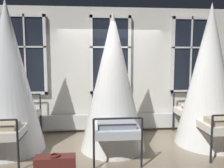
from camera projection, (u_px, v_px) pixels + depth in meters
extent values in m
plane|color=gray|center=(115.00, 148.00, 4.58)|extent=(16.99, 16.99, 0.00)
cube|color=silver|center=(110.00, 70.00, 5.62)|extent=(8.37, 0.10, 3.03)
cube|color=black|center=(25.00, 55.00, 5.31)|extent=(0.99, 0.02, 1.88)
cube|color=silver|center=(27.00, 93.00, 5.40)|extent=(0.99, 0.06, 0.07)
cube|color=silver|center=(24.00, 15.00, 5.21)|extent=(0.99, 0.06, 0.07)
cube|color=silver|center=(5.00, 55.00, 5.27)|extent=(0.07, 0.06, 1.88)
cube|color=silver|center=(45.00, 55.00, 5.34)|extent=(0.07, 0.06, 1.88)
cube|color=silver|center=(25.00, 55.00, 5.31)|extent=(0.04, 0.06, 1.88)
cube|color=silver|center=(25.00, 47.00, 5.29)|extent=(0.99, 0.06, 0.04)
cube|color=black|center=(110.00, 55.00, 5.47)|extent=(0.99, 0.02, 1.88)
cube|color=silver|center=(111.00, 92.00, 5.57)|extent=(0.99, 0.06, 0.07)
cube|color=silver|center=(110.00, 17.00, 5.37)|extent=(0.99, 0.06, 0.07)
cube|color=silver|center=(91.00, 55.00, 5.43)|extent=(0.07, 0.06, 1.88)
cube|color=silver|center=(129.00, 55.00, 5.51)|extent=(0.07, 0.06, 1.88)
cube|color=silver|center=(110.00, 55.00, 5.47)|extent=(0.04, 0.06, 1.88)
cube|color=silver|center=(110.00, 47.00, 5.45)|extent=(0.99, 0.06, 0.04)
cube|color=black|center=(191.00, 55.00, 5.64)|extent=(0.99, 0.02, 1.88)
cube|color=silver|center=(189.00, 91.00, 5.74)|extent=(0.99, 0.06, 0.07)
cube|color=silver|center=(192.00, 18.00, 5.54)|extent=(0.99, 0.06, 0.07)
cube|color=silver|center=(173.00, 55.00, 5.60)|extent=(0.07, 0.06, 1.88)
cube|color=silver|center=(209.00, 55.00, 5.68)|extent=(0.07, 0.06, 1.88)
cube|color=silver|center=(191.00, 55.00, 5.64)|extent=(0.04, 0.06, 1.88)
cube|color=silver|center=(191.00, 48.00, 5.62)|extent=(0.99, 0.06, 0.04)
cube|color=silver|center=(111.00, 121.00, 5.63)|extent=(4.61, 0.10, 0.36)
cylinder|color=black|center=(6.00, 115.00, 5.30)|extent=(0.04, 0.04, 0.97)
cylinder|color=black|center=(41.00, 114.00, 5.38)|extent=(0.04, 0.04, 0.97)
cylinder|color=black|center=(18.00, 145.00, 3.61)|extent=(0.04, 0.04, 0.84)
cylinder|color=black|center=(31.00, 126.00, 4.50)|extent=(0.07, 1.80, 0.03)
cylinder|color=black|center=(23.00, 94.00, 5.29)|extent=(0.78, 0.05, 0.03)
cube|color=silver|center=(11.00, 123.00, 4.45)|extent=(0.85, 1.83, 0.14)
ellipsoid|color=silver|center=(20.00, 108.00, 5.08)|extent=(0.61, 0.41, 0.14)
cone|color=white|center=(8.00, 76.00, 4.35)|extent=(1.30, 1.30, 2.93)
cylinder|color=black|center=(93.00, 114.00, 5.41)|extent=(0.04, 0.04, 0.97)
cylinder|color=black|center=(126.00, 113.00, 5.48)|extent=(0.04, 0.04, 0.97)
cylinder|color=black|center=(94.00, 145.00, 3.64)|extent=(0.04, 0.04, 0.84)
cylinder|color=black|center=(142.00, 143.00, 3.71)|extent=(0.04, 0.04, 0.84)
cylinder|color=black|center=(93.00, 125.00, 4.53)|extent=(0.04, 1.80, 0.03)
cylinder|color=black|center=(132.00, 124.00, 4.60)|extent=(0.04, 1.80, 0.03)
cylinder|color=black|center=(109.00, 94.00, 5.40)|extent=(0.78, 0.04, 0.03)
cylinder|color=black|center=(118.00, 118.00, 3.63)|extent=(0.78, 0.04, 0.03)
cube|color=silver|center=(113.00, 121.00, 4.55)|extent=(0.81, 1.82, 0.14)
ellipsoid|color=beige|center=(110.00, 107.00, 5.19)|extent=(0.61, 0.40, 0.14)
cube|color=#8C939E|center=(116.00, 124.00, 3.91)|extent=(0.65, 0.36, 0.10)
cone|color=white|center=(113.00, 81.00, 4.47)|extent=(1.30, 1.30, 2.71)
cylinder|color=black|center=(173.00, 112.00, 5.64)|extent=(0.04, 0.04, 0.97)
cylinder|color=black|center=(204.00, 111.00, 5.71)|extent=(0.04, 0.04, 0.97)
cylinder|color=black|center=(212.00, 140.00, 3.87)|extent=(0.04, 0.04, 0.84)
cylinder|color=black|center=(189.00, 122.00, 4.75)|extent=(0.05, 1.80, 0.03)
cylinder|color=black|center=(224.00, 121.00, 4.83)|extent=(0.05, 1.80, 0.03)
cylinder|color=black|center=(189.00, 92.00, 5.62)|extent=(0.78, 0.04, 0.03)
cube|color=silver|center=(207.00, 118.00, 4.78)|extent=(0.83, 1.82, 0.14)
ellipsoid|color=#B7B2A3|center=(193.00, 105.00, 5.42)|extent=(0.61, 0.41, 0.14)
cone|color=white|center=(209.00, 75.00, 4.68)|extent=(1.30, 1.30, 2.92)
cube|color=tan|center=(56.00, 168.00, 3.28)|extent=(0.50, 0.04, 0.03)
torus|color=#5B231E|center=(55.00, 155.00, 3.15)|extent=(0.15, 0.15, 0.02)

